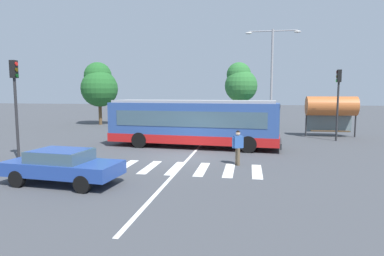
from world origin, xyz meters
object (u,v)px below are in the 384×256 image
(traffic_light_near_corner, at_px, (15,94))
(parked_car_white, at_px, (151,119))
(city_transit_bus, at_px, (193,123))
(twin_arm_street_lamp, at_px, (272,70))
(background_tree_right, at_px, (240,83))
(pedestrian_crossing_street, at_px, (238,146))
(traffic_light_far_corner, at_px, (338,94))
(bus_stop_shelter, at_px, (331,107))
(parked_car_blue, at_px, (202,119))
(parked_car_teal, at_px, (254,120))
(parked_car_charcoal, at_px, (175,119))
(parked_car_champagne, at_px, (226,120))
(foreground_sedan, at_px, (62,165))
(background_tree_left, at_px, (99,85))

(traffic_light_near_corner, bearing_deg, parked_car_white, 85.17)
(city_transit_bus, distance_m, parked_car_white, 14.54)
(twin_arm_street_lamp, bearing_deg, background_tree_right, 114.92)
(pedestrian_crossing_street, xyz_separation_m, traffic_light_far_corner, (6.91, 9.41, 2.49))
(bus_stop_shelter, bearing_deg, pedestrian_crossing_street, -120.77)
(parked_car_blue, bearing_deg, parked_car_teal, -1.45)
(parked_car_white, distance_m, bus_stop_shelter, 17.97)
(parked_car_white, relative_size, twin_arm_street_lamp, 0.50)
(background_tree_right, bearing_deg, traffic_light_near_corner, -117.89)
(twin_arm_street_lamp, bearing_deg, parked_car_blue, 147.41)
(parked_car_charcoal, distance_m, parked_car_champagne, 5.29)
(parked_car_charcoal, bearing_deg, bus_stop_shelter, -22.30)
(parked_car_white, distance_m, parked_car_champagne, 8.03)
(parked_car_white, bearing_deg, pedestrian_crossing_street, -60.93)
(foreground_sedan, distance_m, traffic_light_far_corner, 19.61)
(parked_car_teal, bearing_deg, city_transit_bus, -107.62)
(parked_car_blue, xyz_separation_m, bus_stop_shelter, (11.33, -6.27, 1.65))
(parked_car_champagne, height_order, twin_arm_street_lamp, twin_arm_street_lamp)
(parked_car_charcoal, bearing_deg, parked_car_teal, 2.30)
(parked_car_blue, xyz_separation_m, traffic_light_far_corner, (11.20, -8.67, 2.69))
(pedestrian_crossing_street, bearing_deg, parked_car_teal, 86.52)
(city_transit_bus, bearing_deg, traffic_light_near_corner, -145.73)
(foreground_sedan, xyz_separation_m, traffic_light_near_corner, (-4.81, 3.74, 2.69))
(parked_car_champagne, bearing_deg, parked_car_white, -178.22)
(foreground_sedan, xyz_separation_m, parked_car_charcoal, (-0.51, 22.16, 0.00))
(bus_stop_shelter, bearing_deg, parked_car_white, 160.71)
(city_transit_bus, height_order, traffic_light_far_corner, traffic_light_far_corner)
(foreground_sedan, bearing_deg, parked_car_champagne, 78.03)
(parked_car_teal, bearing_deg, bus_stop_shelter, -45.87)
(parked_car_teal, relative_size, background_tree_right, 0.67)
(parked_car_charcoal, xyz_separation_m, parked_car_blue, (2.82, 0.46, 0.00))
(city_transit_bus, bearing_deg, parked_car_white, 117.93)
(foreground_sedan, height_order, parked_car_champagne, same)
(parked_car_charcoal, xyz_separation_m, bus_stop_shelter, (14.15, -5.80, 1.65))
(parked_car_blue, xyz_separation_m, traffic_light_near_corner, (-7.13, -18.88, 2.69))
(traffic_light_far_corner, height_order, twin_arm_street_lamp, twin_arm_street_lamp)
(parked_car_charcoal, bearing_deg, background_tree_left, 176.69)
(parked_car_white, xyz_separation_m, parked_car_charcoal, (2.74, -0.11, 0.00))
(pedestrian_crossing_street, relative_size, traffic_light_far_corner, 0.33)
(parked_car_white, relative_size, traffic_light_far_corner, 0.87)
(parked_car_charcoal, bearing_deg, parked_car_champagne, 3.90)
(parked_car_white, height_order, parked_car_champagne, same)
(pedestrian_crossing_street, xyz_separation_m, parked_car_teal, (1.09, 17.95, -0.20))
(city_transit_bus, distance_m, traffic_light_near_corner, 10.29)
(foreground_sedan, bearing_deg, city_transit_bus, 69.39)
(parked_car_white, height_order, background_tree_right, background_tree_right)
(pedestrian_crossing_street, relative_size, background_tree_left, 0.25)
(parked_car_charcoal, xyz_separation_m, twin_arm_street_lamp, (9.56, -3.84, 4.80))
(foreground_sedan, height_order, background_tree_right, background_tree_right)
(city_transit_bus, xyz_separation_m, parked_car_charcoal, (-4.06, 12.72, -0.82))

